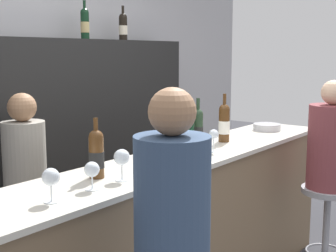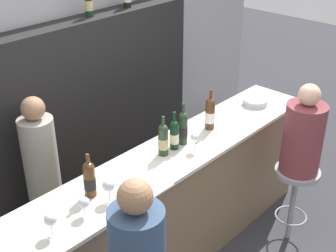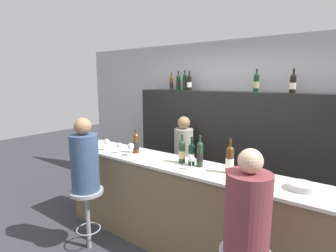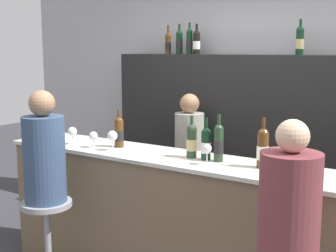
{
  "view_description": "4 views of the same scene",
  "coord_description": "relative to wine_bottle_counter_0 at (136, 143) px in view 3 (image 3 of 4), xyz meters",
  "views": [
    {
      "loc": [
        -2.32,
        -1.47,
        1.72
      ],
      "look_at": [
        -0.1,
        0.27,
        1.27
      ],
      "focal_mm": 50.0,
      "sensor_mm": 36.0,
      "label": 1
    },
    {
      "loc": [
        -2.2,
        -1.8,
        2.94
      ],
      "look_at": [
        0.05,
        0.27,
        1.31
      ],
      "focal_mm": 50.0,
      "sensor_mm": 36.0,
      "label": 2
    },
    {
      "loc": [
        1.58,
        -2.12,
        1.99
      ],
      "look_at": [
        -0.14,
        0.25,
        1.48
      ],
      "focal_mm": 28.0,
      "sensor_mm": 36.0,
      "label": 3
    },
    {
      "loc": [
        1.78,
        -2.7,
        1.88
      ],
      "look_at": [
        -0.17,
        0.27,
        1.3
      ],
      "focal_mm": 50.0,
      "sensor_mm": 36.0,
      "label": 4
    }
  ],
  "objects": [
    {
      "name": "wine_glass_2",
      "position": [
        0.04,
        -0.14,
        -0.01
      ],
      "size": [
        0.08,
        0.08,
        0.16
      ],
      "color": "silver",
      "rests_on": "bar_counter"
    },
    {
      "name": "wine_glass_1",
      "position": [
        -0.16,
        -0.14,
        -0.04
      ],
      "size": [
        0.07,
        0.07,
        0.14
      ],
      "color": "silver",
      "rests_on": "bar_counter"
    },
    {
      "name": "wine_bottle_counter_3",
      "position": [
        0.93,
        0.0,
        0.01
      ],
      "size": [
        0.07,
        0.07,
        0.35
      ],
      "color": "#233823",
      "rests_on": "bar_counter"
    },
    {
      "name": "guest_seated_left",
      "position": [
        -0.19,
        -0.65,
        -0.09
      ],
      "size": [
        0.31,
        0.31,
        0.85
      ],
      "color": "#334766",
      "rests_on": "bar_stool_left"
    },
    {
      "name": "wine_bottle_backbar_5",
      "position": [
        1.56,
        1.27,
        0.75
      ],
      "size": [
        0.08,
        0.08,
        0.31
      ],
      "color": "black",
      "rests_on": "back_bar_cabinet"
    },
    {
      "name": "bartender",
      "position": [
        0.17,
        0.88,
        -0.52
      ],
      "size": [
        0.29,
        0.29,
        1.46
      ],
      "color": "gray",
      "rests_on": "ground_plane"
    },
    {
      "name": "wine_bottle_backbar_1",
      "position": [
        -0.2,
        1.27,
        0.76
      ],
      "size": [
        0.07,
        0.07,
        0.32
      ],
      "color": "black",
      "rests_on": "back_bar_cabinet"
    },
    {
      "name": "wall_back",
      "position": [
        0.68,
        1.5,
        0.1
      ],
      "size": [
        6.4,
        0.05,
        2.6
      ],
      "color": "#B2B2B7",
      "rests_on": "ground_plane"
    },
    {
      "name": "wine_bottle_counter_4",
      "position": [
        1.27,
        -0.0,
        0.01
      ],
      "size": [
        0.08,
        0.08,
        0.35
      ],
      "color": "#4C2D14",
      "rests_on": "bar_counter"
    },
    {
      "name": "wine_bottle_backbar_4",
      "position": [
        1.09,
        1.27,
        0.76
      ],
      "size": [
        0.07,
        0.07,
        0.32
      ],
      "color": "black",
      "rests_on": "back_bar_cabinet"
    },
    {
      "name": "wine_bottle_counter_0",
      "position": [
        0.0,
        0.0,
        0.0
      ],
      "size": [
        0.08,
        0.08,
        0.32
      ],
      "color": "#4C2D14",
      "rests_on": "bar_counter"
    },
    {
      "name": "wine_bottle_backbar_3",
      "position": [
        0.01,
        1.27,
        0.75
      ],
      "size": [
        0.08,
        0.08,
        0.31
      ],
      "color": "black",
      "rests_on": "back_bar_cabinet"
    },
    {
      "name": "wine_bottle_backbar_2",
      "position": [
        -0.07,
        1.27,
        0.76
      ],
      "size": [
        0.07,
        0.07,
        0.32
      ],
      "color": "black",
      "rests_on": "back_bar_cabinet"
    },
    {
      "name": "wine_glass_0",
      "position": [
        -0.4,
        -0.14,
        -0.02
      ],
      "size": [
        0.08,
        0.08,
        0.15
      ],
      "color": "silver",
      "rests_on": "bar_counter"
    },
    {
      "name": "metal_bowl",
      "position": [
        1.94,
        -0.02,
        -0.1
      ],
      "size": [
        0.23,
        0.23,
        0.05
      ],
      "color": "#B7B7BC",
      "rests_on": "bar_counter"
    },
    {
      "name": "wine_bottle_counter_1",
      "position": [
        0.71,
        0.0,
        0.0
      ],
      "size": [
        0.08,
        0.08,
        0.32
      ],
      "color": "#233823",
      "rests_on": "bar_counter"
    },
    {
      "name": "wine_bottle_counter_2",
      "position": [
        0.83,
        0.0,
        -0.01
      ],
      "size": [
        0.07,
        0.07,
        0.32
      ],
      "color": "black",
      "rests_on": "bar_counter"
    },
    {
      "name": "bar_counter",
      "position": [
        0.68,
        -0.04,
        -0.66
      ],
      "size": [
        3.31,
        0.55,
        1.07
      ],
      "color": "brown",
      "rests_on": "ground_plane"
    },
    {
      "name": "tasting_menu",
      "position": [
        0.36,
        -0.18,
        -0.13
      ],
      "size": [
        0.21,
        0.3,
        0.0
      ],
      "color": "white",
      "rests_on": "bar_counter"
    },
    {
      "name": "guest_seated_right",
      "position": [
        1.69,
        -0.65,
        -0.13
      ],
      "size": [
        0.33,
        0.33,
        0.79
      ],
      "color": "brown",
      "rests_on": "bar_stool_right"
    },
    {
      "name": "bar_stool_left",
      "position": [
        -0.19,
        -0.65,
        -0.62
      ],
      "size": [
        0.39,
        0.39,
        0.74
      ],
      "color": "gray",
      "rests_on": "ground_plane"
    },
    {
      "name": "wine_glass_3",
      "position": [
        0.91,
        -0.14,
        -0.02
      ],
      "size": [
        0.07,
        0.07,
        0.15
      ],
      "color": "silver",
      "rests_on": "bar_counter"
    },
    {
      "name": "back_bar_cabinet",
      "position": [
        0.68,
        1.27,
        -0.28
      ],
      "size": [
        3.11,
        0.28,
        1.83
      ],
      "color": "black",
      "rests_on": "ground_plane"
    },
    {
      "name": "wine_bottle_backbar_0",
      "position": [
        -0.34,
        1.27,
        0.75
      ],
      "size": [
        0.07,
        0.07,
        0.31
      ],
      "color": "#4C2D14",
      "rests_on": "back_bar_cabinet"
    }
  ]
}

